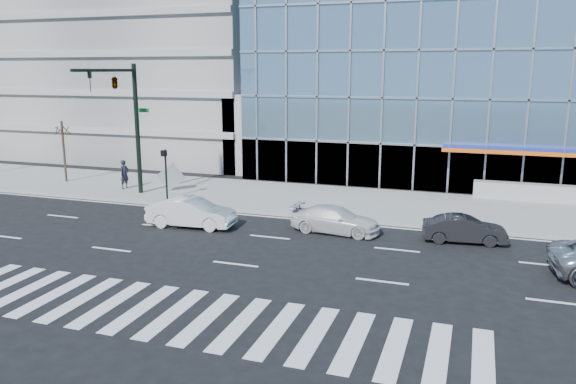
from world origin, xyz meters
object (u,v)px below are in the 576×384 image
at_px(street_tree_near, 62,129).
at_px(pedestrian, 125,174).
at_px(ped_signal_post, 165,166).
at_px(white_sedan, 191,213).
at_px(tilted_panel, 171,177).
at_px(dark_sedan, 464,229).
at_px(white_suv, 336,220).
at_px(traffic_signal, 122,98).

height_order(street_tree_near, pedestrian, street_tree_near).
bearing_deg(ped_signal_post, white_sedan, -47.57).
height_order(ped_signal_post, tilted_panel, ped_signal_post).
relative_size(street_tree_near, dark_sedan, 1.12).
distance_m(white_sedan, dark_sedan, 13.25).
bearing_deg(ped_signal_post, tilted_panel, 112.93).
height_order(ped_signal_post, dark_sedan, ped_signal_post).
bearing_deg(white_sedan, dark_sedan, -86.85).
bearing_deg(white_sedan, ped_signal_post, 38.31).
xyz_separation_m(dark_sedan, pedestrian, (-21.41, 4.61, 0.47)).
xyz_separation_m(white_suv, tilted_panel, (-12.20, 5.39, 0.42)).
bearing_deg(ped_signal_post, street_tree_near, 164.94).
relative_size(ped_signal_post, pedestrian, 1.59).
xyz_separation_m(ped_signal_post, street_tree_near, (-9.50, 2.56, 1.64)).
bearing_deg(white_suv, ped_signal_post, 78.72).
distance_m(traffic_signal, dark_sedan, 20.66).
distance_m(pedestrian, tilted_panel, 3.24).
distance_m(traffic_signal, pedestrian, 5.76).
relative_size(ped_signal_post, dark_sedan, 0.80).
height_order(white_suv, tilted_panel, tilted_panel).
bearing_deg(pedestrian, white_sedan, -115.63).
xyz_separation_m(traffic_signal, tilted_panel, (1.55, 2.62, -5.11)).
bearing_deg(pedestrian, traffic_signal, -130.95).
xyz_separation_m(white_sedan, tilted_panel, (-5.06, 6.74, 0.32)).
height_order(traffic_signal, dark_sedan, traffic_signal).
xyz_separation_m(street_tree_near, white_sedan, (13.61, -7.05, -3.04)).
bearing_deg(street_tree_near, pedestrian, -8.11).
height_order(traffic_signal, tilted_panel, traffic_signal).
bearing_deg(tilted_panel, white_suv, -52.27).
relative_size(white_sedan, dark_sedan, 1.18).
xyz_separation_m(traffic_signal, white_sedan, (6.61, -4.12, -5.43)).
bearing_deg(tilted_panel, traffic_signal, -149.00).
relative_size(white_suv, white_sedan, 0.98).
distance_m(white_sedan, tilted_panel, 8.43).
height_order(street_tree_near, dark_sedan, street_tree_near).
bearing_deg(tilted_panel, dark_sedan, -43.98).
distance_m(dark_sedan, tilted_panel, 18.90).
bearing_deg(dark_sedan, white_sedan, 90.69).
bearing_deg(pedestrian, white_suv, -96.13).
distance_m(street_tree_near, dark_sedan, 27.47).
xyz_separation_m(ped_signal_post, white_sedan, (4.11, -4.50, -1.41)).
distance_m(white_suv, pedestrian, 16.19).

